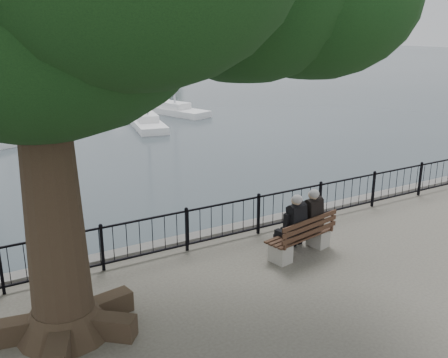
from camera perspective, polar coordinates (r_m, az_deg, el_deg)
harbor at (r=12.91m, az=-1.12°, el=-8.38°), size 260.00×260.00×1.20m
railing at (r=12.08m, az=0.00°, el=-4.72°), size 22.06×0.06×1.00m
bench at (r=11.66m, az=8.84°, el=-6.97°), size 1.88×0.87×0.96m
person_left at (r=11.39m, az=7.65°, el=-5.52°), size 0.51×0.80×1.52m
person_right at (r=11.80m, az=9.53°, el=-4.79°), size 0.51×0.80×1.52m
lion_monument at (r=57.79m, az=-22.86°, el=11.91°), size 5.83×5.83×8.65m
sailboat_c at (r=31.81m, az=-8.89°, el=6.50°), size 2.72×6.10×11.49m
sailboat_d at (r=36.36m, az=-5.84°, el=7.90°), size 3.55×6.29×11.14m
sailboat_f at (r=40.35m, az=-24.01°, el=7.40°), size 1.79×4.73×8.68m
far_shore at (r=92.13m, az=-10.59°, el=15.51°), size 30.00×8.60×9.18m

